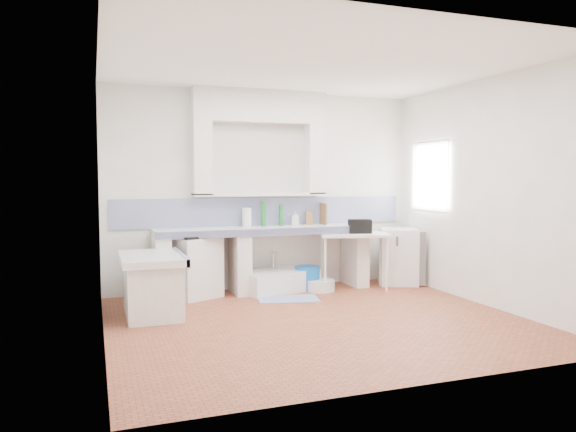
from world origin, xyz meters
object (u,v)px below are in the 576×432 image
object	(u,v)px
side_table	(354,261)
stove	(195,267)
fridge	(398,256)
sink	(278,282)

from	to	relation	value
side_table	stove	bearing A→B (deg)	-168.58
stove	fridge	distance (m)	3.02
stove	fridge	bearing A→B (deg)	-25.47
side_table	fridge	distance (m)	0.80
stove	fridge	world-z (taller)	fridge
stove	sink	xyz separation A→B (m)	(1.17, -0.00, -0.27)
side_table	sink	bearing A→B (deg)	-175.11
fridge	stove	bearing A→B (deg)	-159.29
stove	sink	size ratio (longest dim) A/B	0.74
side_table	fridge	xyz separation A→B (m)	(0.79, 0.11, 0.01)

